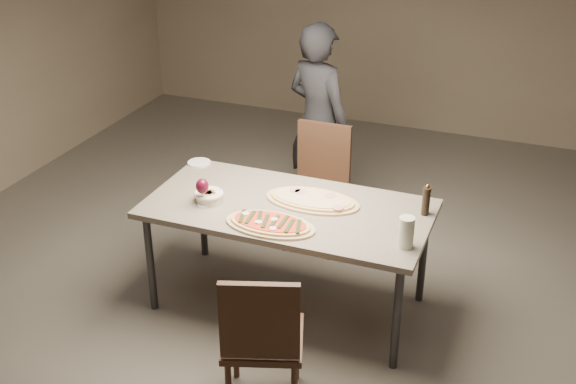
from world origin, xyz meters
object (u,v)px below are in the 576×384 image
(carafe, at_px, (406,232))
(diner, at_px, (318,122))
(chair_far, at_px, (319,178))
(zucchini_pizza, at_px, (270,224))
(chair_near, at_px, (262,335))
(ham_pizza, at_px, (312,200))
(bread_basket, at_px, (209,195))
(dining_table, at_px, (288,214))
(pepper_mill_left, at_px, (426,201))

(carafe, distance_m, diner, 1.89)
(chair_far, bearing_deg, zucchini_pizza, 94.52)
(zucchini_pizza, relative_size, diner, 0.35)
(chair_near, relative_size, diner, 0.57)
(ham_pizza, xyz_separation_m, carafe, (0.68, -0.33, 0.08))
(bread_basket, distance_m, chair_near, 1.16)
(zucchini_pizza, xyz_separation_m, ham_pizza, (0.13, 0.39, -0.00))
(dining_table, bearing_deg, ham_pizza, 41.04)
(bread_basket, bearing_deg, chair_near, -49.58)
(pepper_mill_left, relative_size, carafe, 1.08)
(dining_table, bearing_deg, chair_far, 96.41)
(ham_pizza, bearing_deg, diner, 85.18)
(dining_table, bearing_deg, bread_basket, -166.50)
(ham_pizza, distance_m, chair_far, 0.87)
(carafe, xyz_separation_m, chair_near, (-0.57, -0.76, -0.34))
(diner, bearing_deg, bread_basket, 103.61)
(ham_pizza, distance_m, chair_near, 1.12)
(pepper_mill_left, xyz_separation_m, carafe, (-0.03, -0.42, -0.00))
(pepper_mill_left, xyz_separation_m, chair_far, (-0.93, 0.71, -0.33))
(zucchini_pizza, height_order, diner, diner)
(chair_near, bearing_deg, bread_basket, 111.54)
(chair_far, relative_size, diner, 0.58)
(ham_pizza, height_order, bread_basket, bread_basket)
(zucchini_pizza, xyz_separation_m, diner, (-0.25, 1.62, 0.04))
(bread_basket, relative_size, carafe, 1.01)
(zucchini_pizza, distance_m, diner, 1.64)
(zucchini_pizza, bearing_deg, dining_table, 77.12)
(zucchini_pizza, bearing_deg, ham_pizza, 59.78)
(diner, bearing_deg, ham_pizza, 130.34)
(dining_table, xyz_separation_m, carafe, (0.80, -0.22, 0.15))
(pepper_mill_left, xyz_separation_m, chair_near, (-0.60, -1.18, -0.34))
(ham_pizza, distance_m, bread_basket, 0.67)
(ham_pizza, xyz_separation_m, chair_near, (0.11, -1.09, -0.26))
(zucchini_pizza, height_order, ham_pizza, zucchini_pizza)
(chair_far, bearing_deg, carafe, 128.67)
(chair_near, distance_m, diner, 2.39)
(ham_pizza, xyz_separation_m, chair_far, (-0.23, 0.80, -0.25))
(carafe, bearing_deg, bread_basket, 175.62)
(zucchini_pizza, relative_size, bread_basket, 2.98)
(pepper_mill_left, bearing_deg, dining_table, -166.25)
(chair_near, bearing_deg, zucchini_pizza, 90.03)
(bread_basket, distance_m, chair_far, 1.14)
(bread_basket, xyz_separation_m, carafe, (1.30, -0.10, 0.05))
(bread_basket, bearing_deg, zucchini_pizza, -18.06)
(zucchini_pizza, distance_m, ham_pizza, 0.41)
(dining_table, bearing_deg, diner, 101.07)
(zucchini_pizza, distance_m, chair_near, 0.78)
(bread_basket, relative_size, chair_far, 0.21)
(dining_table, relative_size, zucchini_pizza, 3.18)
(bread_basket, relative_size, pepper_mill_left, 0.93)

